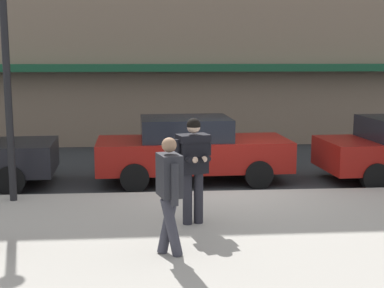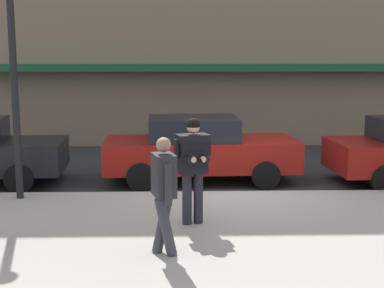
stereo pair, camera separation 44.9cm
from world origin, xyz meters
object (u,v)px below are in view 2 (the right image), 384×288
(man_texting_on_phone, at_px, (193,159))
(street_lamp_post, at_px, (12,46))
(parked_sedan_mid, at_px, (199,149))
(pedestrian_with_bag, at_px, (164,188))

(man_texting_on_phone, height_order, street_lamp_post, street_lamp_post)
(parked_sedan_mid, bearing_deg, street_lamp_post, -151.88)
(parked_sedan_mid, xyz_separation_m, man_texting_on_phone, (-0.25, -3.73, 0.46))
(parked_sedan_mid, bearing_deg, pedestrian_with_bag, -97.84)
(man_texting_on_phone, bearing_deg, parked_sedan_mid, 86.14)
(man_texting_on_phone, distance_m, street_lamp_post, 4.29)
(man_texting_on_phone, distance_m, pedestrian_with_bag, 1.46)
(parked_sedan_mid, bearing_deg, man_texting_on_phone, -93.86)
(street_lamp_post, bearing_deg, parked_sedan_mid, 28.12)
(parked_sedan_mid, distance_m, street_lamp_post, 4.78)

